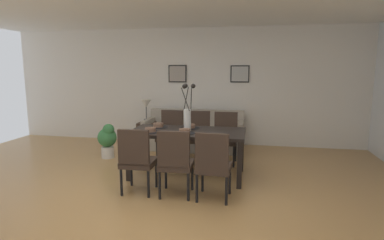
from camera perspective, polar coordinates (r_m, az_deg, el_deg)
ground_plane at (r=4.36m, az=-5.80°, el=-13.79°), size 9.00×9.00×0.00m
back_wall_panel at (r=7.19m, az=1.54°, el=6.10°), size 9.00×0.10×2.60m
dining_table at (r=4.97m, az=-0.83°, el=-2.82°), size 1.80×0.91×0.74m
dining_chair_near_left at (r=4.36m, az=-9.97°, el=-6.76°), size 0.45×0.45×0.92m
dining_chair_near_right at (r=5.96m, az=-3.87°, el=-2.26°), size 0.45×0.45×0.92m
dining_chair_far_left at (r=4.20m, az=-3.06°, el=-7.26°), size 0.46×0.46×0.92m
dining_chair_far_right at (r=5.84m, az=1.14°, el=-2.47°), size 0.47×0.47×0.92m
dining_chair_mid_left at (r=4.08m, az=3.86°, el=-7.74°), size 0.46×0.46×0.92m
dining_chair_mid_right at (r=5.74m, az=6.01°, el=-2.75°), size 0.45×0.45×0.92m
centerpiece_vase at (r=4.90m, az=-0.83°, el=1.31°), size 0.21×0.23×0.73m
placemat_near_left at (r=4.90m, az=-7.53°, el=-2.11°), size 0.32×0.32×0.01m
bowl_near_left at (r=4.89m, az=-7.54°, el=-1.69°), size 0.17×0.17×0.07m
placemat_near_right at (r=5.28m, az=-6.13°, el=-1.25°), size 0.32×0.32×0.01m
bowl_near_right at (r=5.27m, az=-6.14°, el=-0.85°), size 0.17×0.17×0.07m
placemat_far_left at (r=4.75m, az=-1.34°, el=-2.38°), size 0.32×0.32×0.01m
bowl_far_left at (r=4.75m, az=-1.34°, el=-1.94°), size 0.17×0.17×0.07m
placemat_far_right at (r=5.15m, az=-0.37°, el=-1.47°), size 0.32×0.32×0.01m
bowl_far_right at (r=5.14m, az=-0.37°, el=-1.06°), size 0.17×0.17×0.07m
sofa at (r=6.80m, az=0.41°, el=-2.80°), size 2.09×0.84×0.80m
side_table at (r=7.09m, az=-8.20°, el=-2.53°), size 0.36×0.36×0.52m
table_lamp at (r=6.99m, az=-8.32°, el=2.56°), size 0.22×0.22×0.51m
framed_picture_left at (r=7.22m, az=-2.65°, el=8.39°), size 0.42×0.03×0.39m
framed_picture_center at (r=7.02m, az=8.68°, el=8.26°), size 0.41×0.03×0.37m
potted_plant at (r=6.24m, az=-15.10°, el=-3.35°), size 0.36×0.36×0.67m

